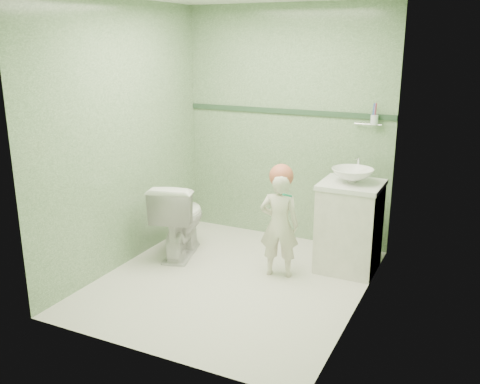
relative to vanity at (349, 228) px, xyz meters
The scene contains 12 objects.
ground 1.16m from the vanity, 140.19° to the right, with size 2.50×2.50×0.00m, color white.
room_shell 1.35m from the vanity, 140.19° to the right, with size 2.50×2.54×2.40m.
trim_stripe 1.38m from the vanity, 147.36° to the left, with size 2.20×0.02×0.05m, color #2D4B33.
vanity is the anchor object (origin of this frame).
counter 0.41m from the vanity, ahead, with size 0.54×0.52×0.04m, color white.
basin 0.49m from the vanity, ahead, with size 0.37×0.37×0.13m, color white.
faucet 0.60m from the vanity, 90.00° to the left, with size 0.03×0.13×0.18m.
cup_holder 1.05m from the vanity, 83.76° to the left, with size 0.26×0.07×0.21m.
toilet 1.62m from the vanity, 166.65° to the right, with size 0.42×0.74×0.75m, color white.
toddler 0.67m from the vanity, 142.81° to the right, with size 0.35×0.23×0.95m, color silver.
hair_cap 0.83m from the vanity, 144.57° to the right, with size 0.21×0.21×0.21m, color #C16146.
teal_toothbrush 0.77m from the vanity, 130.22° to the right, with size 0.11×0.14×0.08m.
Camera 1 is at (1.90, -3.78, 2.05)m, focal length 39.31 mm.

